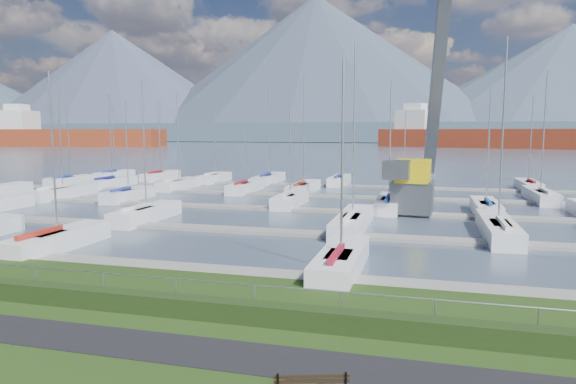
% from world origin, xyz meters
% --- Properties ---
extents(path, '(160.00, 2.00, 0.04)m').
position_xyz_m(path, '(0.00, -3.00, 0.01)').
color(path, black).
rests_on(path, grass).
extents(water, '(800.00, 540.00, 0.20)m').
position_xyz_m(water, '(0.00, 260.00, -0.40)').
color(water, '#445263').
extents(hedge, '(80.00, 0.70, 0.70)m').
position_xyz_m(hedge, '(0.00, -0.40, 0.35)').
color(hedge, '#203212').
rests_on(hedge, grass).
extents(fence, '(80.00, 0.04, 0.04)m').
position_xyz_m(fence, '(0.00, 0.00, 1.20)').
color(fence, gray).
rests_on(fence, grass).
extents(foothill, '(900.00, 80.00, 12.00)m').
position_xyz_m(foothill, '(0.00, 330.00, 6.00)').
color(foothill, '#485869').
rests_on(foothill, water).
extents(mountains, '(1190.00, 360.00, 115.00)m').
position_xyz_m(mountains, '(7.35, 404.62, 46.68)').
color(mountains, '#3A4955').
rests_on(mountains, water).
extents(docks, '(90.00, 41.60, 0.25)m').
position_xyz_m(docks, '(0.00, 26.00, -0.22)').
color(docks, slate).
rests_on(docks, water).
extents(crane, '(5.14, 13.30, 22.35)m').
position_xyz_m(crane, '(7.15, 27.53, 5.33)').
color(crane, '#585C60').
rests_on(crane, water).
extents(cargo_ship_west, '(82.17, 27.98, 21.50)m').
position_xyz_m(cargo_ship_west, '(-151.45, 186.08, 3.75)').
color(cargo_ship_west, maroon).
rests_on(cargo_ship_west, water).
extents(cargo_ship_mid, '(92.88, 49.06, 21.50)m').
position_xyz_m(cargo_ship_mid, '(29.29, 214.26, 3.61)').
color(cargo_ship_mid, maroon).
rests_on(cargo_ship_mid, water).
extents(sailboat_fleet, '(74.65, 50.22, 13.03)m').
position_xyz_m(sailboat_fleet, '(-4.04, 29.10, 5.38)').
color(sailboat_fleet, silver).
rests_on(sailboat_fleet, water).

